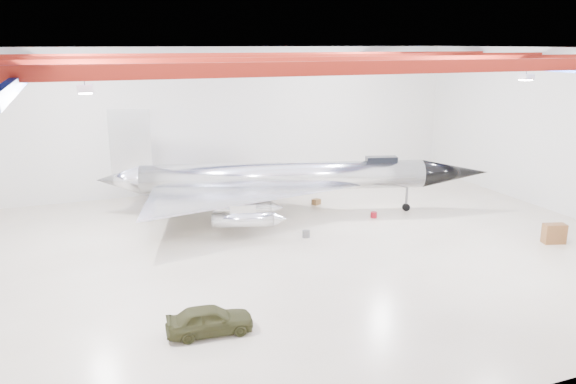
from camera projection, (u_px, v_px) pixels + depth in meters
name	position (u px, v px, depth m)	size (l,w,h in m)	color
floor	(287.00, 252.00, 31.31)	(40.00, 40.00, 0.00)	beige
wall_back	(217.00, 120.00, 43.40)	(40.00, 40.00, 0.00)	silver
wall_right	(570.00, 134.00, 36.88)	(30.00, 30.00, 0.00)	silver
ceiling	(287.00, 48.00, 28.47)	(40.00, 40.00, 0.00)	#0A0F38
ceiling_structure	(287.00, 62.00, 28.65)	(39.50, 29.50, 1.08)	maroon
jet_aircraft	(283.00, 180.00, 37.54)	(25.90, 18.67, 7.21)	silver
jeep	(210.00, 320.00, 22.37)	(1.39, 3.47, 1.18)	#34351A
desk	(554.00, 234.00, 32.51)	(1.26, 0.63, 1.15)	brown
toolbox_red	(241.00, 214.00, 37.56)	(0.49, 0.39, 0.34)	maroon
engine_drum	(306.00, 234.00, 33.58)	(0.46, 0.46, 0.41)	#59595B
parts_bin	(316.00, 202.00, 40.40)	(0.56, 0.45, 0.39)	olive
crate_small	(150.00, 219.00, 36.71)	(0.37, 0.29, 0.26)	#59595B
tool_chest	(374.00, 215.00, 37.33)	(0.43, 0.43, 0.39)	maroon
oil_barrel	(251.00, 215.00, 37.28)	(0.62, 0.50, 0.44)	olive
spares_box	(228.00, 203.00, 40.17)	(0.34, 0.34, 0.31)	#59595B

